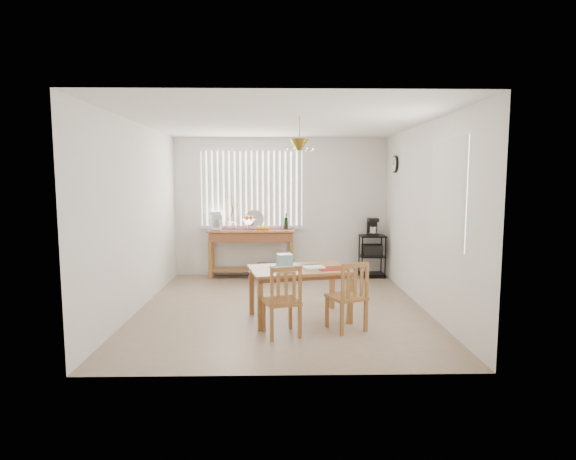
{
  "coord_description": "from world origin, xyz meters",
  "views": [
    {
      "loc": [
        -0.03,
        -6.25,
        1.81
      ],
      "look_at": [
        0.1,
        0.55,
        1.05
      ],
      "focal_mm": 28.0,
      "sensor_mm": 36.0,
      "label": 1
    }
  ],
  "objects_px": {
    "dining_table": "(299,274)",
    "chair_left": "(282,301)",
    "cart_items": "(372,227)",
    "wire_cart": "(372,252)",
    "sideboard": "(252,242)",
    "chair_right": "(348,297)"
  },
  "relations": [
    {
      "from": "sideboard",
      "to": "chair_right",
      "type": "xyz_separation_m",
      "value": [
        1.34,
        -3.01,
        -0.25
      ]
    },
    {
      "from": "chair_right",
      "to": "wire_cart",
      "type": "bearing_deg",
      "value": 73.2
    },
    {
      "from": "wire_cart",
      "to": "cart_items",
      "type": "xyz_separation_m",
      "value": [
        -0.0,
        0.01,
        0.46
      ]
    },
    {
      "from": "dining_table",
      "to": "chair_left",
      "type": "bearing_deg",
      "value": -108.47
    },
    {
      "from": "chair_left",
      "to": "chair_right",
      "type": "distance_m",
      "value": 0.81
    },
    {
      "from": "cart_items",
      "to": "chair_left",
      "type": "relative_size",
      "value": 0.38
    },
    {
      "from": "sideboard",
      "to": "wire_cart",
      "type": "xyz_separation_m",
      "value": [
        2.24,
        -0.01,
        -0.2
      ]
    },
    {
      "from": "dining_table",
      "to": "chair_right",
      "type": "bearing_deg",
      "value": -40.16
    },
    {
      "from": "sideboard",
      "to": "chair_left",
      "type": "xyz_separation_m",
      "value": [
        0.54,
        -3.19,
        -0.26
      ]
    },
    {
      "from": "sideboard",
      "to": "chair_right",
      "type": "distance_m",
      "value": 3.3
    },
    {
      "from": "sideboard",
      "to": "cart_items",
      "type": "xyz_separation_m",
      "value": [
        2.24,
        0.0,
        0.26
      ]
    },
    {
      "from": "wire_cart",
      "to": "dining_table",
      "type": "bearing_deg",
      "value": -120.34
    },
    {
      "from": "sideboard",
      "to": "cart_items",
      "type": "height_order",
      "value": "cart_items"
    },
    {
      "from": "wire_cart",
      "to": "chair_left",
      "type": "height_order",
      "value": "chair_left"
    },
    {
      "from": "dining_table",
      "to": "chair_left",
      "type": "relative_size",
      "value": 1.65
    },
    {
      "from": "cart_items",
      "to": "chair_left",
      "type": "xyz_separation_m",
      "value": [
        -1.7,
        -3.19,
        -0.52
      ]
    },
    {
      "from": "chair_left",
      "to": "chair_right",
      "type": "height_order",
      "value": "chair_right"
    },
    {
      "from": "sideboard",
      "to": "cart_items",
      "type": "distance_m",
      "value": 2.26
    },
    {
      "from": "chair_right",
      "to": "sideboard",
      "type": "bearing_deg",
      "value": 113.93
    },
    {
      "from": "sideboard",
      "to": "wire_cart",
      "type": "height_order",
      "value": "sideboard"
    },
    {
      "from": "wire_cart",
      "to": "dining_table",
      "type": "distance_m",
      "value": 2.93
    },
    {
      "from": "wire_cart",
      "to": "cart_items",
      "type": "relative_size",
      "value": 2.43
    }
  ]
}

